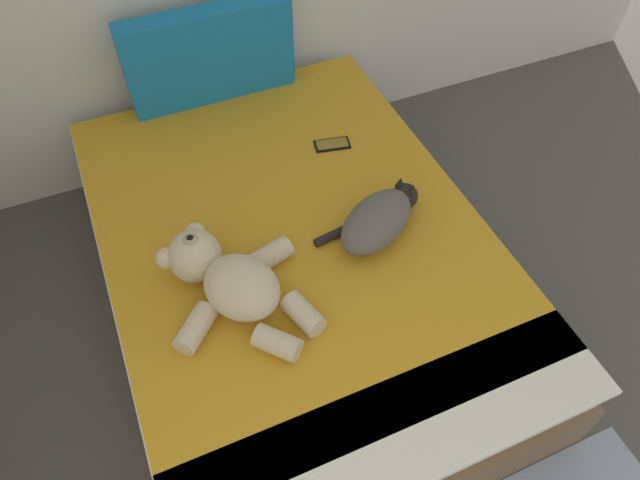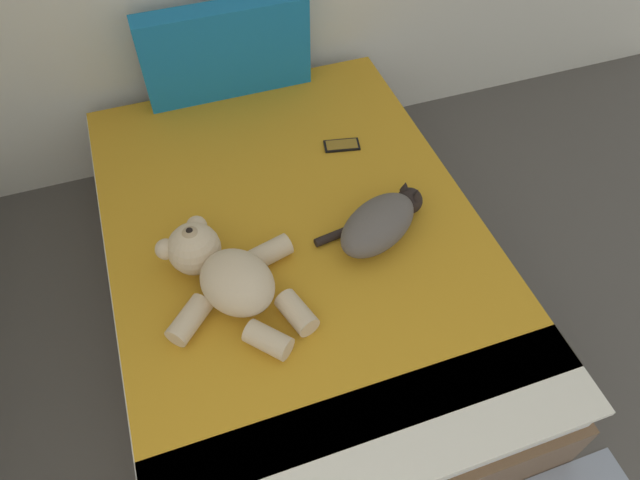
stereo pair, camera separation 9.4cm
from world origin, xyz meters
The scene contains 6 objects.
ground_plane centered at (1.93, 1.91, 0.00)m, with size 9.63×9.63×0.00m, color #4C4742.
bed centered at (1.28, 2.78, 0.22)m, with size 1.41×1.97×0.45m.
patterned_cushion centered at (1.25, 3.68, 0.65)m, with size 0.74×0.12×0.41m.
cat centered at (1.56, 2.65, 0.52)m, with size 0.44×0.33×0.15m.
teddy_bear centered at (0.98, 2.60, 0.53)m, with size 0.48×0.60×0.20m.
cell_phone centered at (1.60, 3.15, 0.46)m, with size 0.16×0.10×0.01m.
Camera 1 is at (0.83, 1.48, 2.07)m, focal length 32.31 mm.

